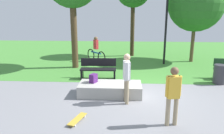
% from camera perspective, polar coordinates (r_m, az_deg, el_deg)
% --- Properties ---
extents(ground_plane, '(28.00, 28.00, 0.00)m').
position_cam_1_polar(ground_plane, '(8.51, 6.72, -6.74)').
color(ground_plane, gray).
extents(grass_lawn, '(26.60, 12.81, 0.01)m').
position_cam_1_polar(grass_lawn, '(15.82, 5.21, 3.27)').
color(grass_lawn, '#478C38').
rests_on(grass_lawn, ground_plane).
extents(concrete_ledge, '(2.28, 1.04, 0.43)m').
position_cam_1_polar(concrete_ledge, '(8.27, -0.48, -5.65)').
color(concrete_ledge, '#A8A59E').
rests_on(concrete_ledge, ground_plane).
extents(backpack_on_ledge, '(0.30, 0.34, 0.32)m').
position_cam_1_polar(backpack_on_ledge, '(8.31, -4.74, -2.88)').
color(backpack_on_ledge, '#4C1E66').
rests_on(backpack_on_ledge, concrete_ledge).
extents(skater_performing_trick, '(0.42, 0.26, 1.64)m').
position_cam_1_polar(skater_performing_trick, '(6.14, 15.26, -6.19)').
color(skater_performing_trick, tan).
rests_on(skater_performing_trick, ground_plane).
extents(skater_watching, '(0.25, 0.43, 1.68)m').
position_cam_1_polar(skater_watching, '(7.37, 3.75, -1.97)').
color(skater_watching, tan).
rests_on(skater_watching, ground_plane).
extents(skateboard_by_ledge, '(0.43, 0.82, 0.08)m').
position_cam_1_polar(skateboard_by_ledge, '(6.56, -8.78, -12.93)').
color(skateboard_by_ledge, gold).
rests_on(skateboard_by_ledge, ground_plane).
extents(park_bench_far_left, '(1.61, 0.51, 0.91)m').
position_cam_1_polar(park_bench_far_left, '(10.14, -3.50, -0.30)').
color(park_bench_far_left, black).
rests_on(park_bench_far_left, ground_plane).
extents(tree_young_birch, '(3.18, 3.18, 4.97)m').
position_cam_1_polar(tree_young_birch, '(14.03, 20.59, 14.86)').
color(tree_young_birch, brown).
rests_on(tree_young_birch, grass_lawn).
extents(lamp_post, '(0.28, 0.28, 4.48)m').
position_cam_1_polar(lamp_post, '(12.92, 13.70, 12.48)').
color(lamp_post, black).
rests_on(lamp_post, ground_plane).
extents(trash_bin, '(0.51, 0.51, 0.82)m').
position_cam_1_polar(trash_bin, '(10.47, 25.69, -1.68)').
color(trash_bin, '#333338').
rests_on(trash_bin, ground_plane).
extents(cyclist_on_bicycle, '(1.28, 1.38, 1.52)m').
position_cam_1_polar(cyclist_on_bicycle, '(13.52, -4.09, 4.09)').
color(cyclist_on_bicycle, black).
rests_on(cyclist_on_bicycle, ground_plane).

